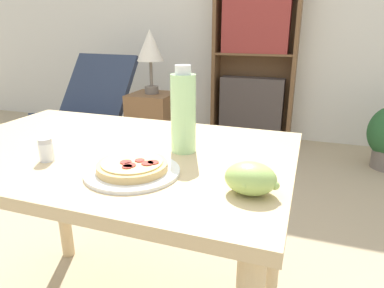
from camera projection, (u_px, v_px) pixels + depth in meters
The scene contains 10 objects.
wall_back at pixel (247, 8), 3.40m from camera, with size 8.00×0.05×2.60m.
dining_table at pixel (114, 180), 1.14m from camera, with size 1.15×0.75×0.76m.
pizza_on_plate at pixel (132, 168), 0.91m from camera, with size 0.25×0.25×0.04m.
grape_bunch at pixel (251, 178), 0.79m from camera, with size 0.13×0.10×0.08m.
drink_bottle at pixel (183, 112), 1.04m from camera, with size 0.08×0.08×0.27m.
salt_shaker at pixel (46, 150), 0.99m from camera, with size 0.04×0.04×0.07m.
lounge_chair_near at pixel (89, 123), 3.15m from camera, with size 0.73×0.82×0.88m.
bookshelf at pixel (254, 62), 3.39m from camera, with size 0.82×0.24×1.74m.
side_table at pixel (153, 130), 2.84m from camera, with size 0.34×0.34×0.62m.
table_lamp at pixel (150, 49), 2.63m from camera, with size 0.21×0.21×0.49m.
Camera 1 is at (0.69, -1.01, 1.13)m, focal length 32.00 mm.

